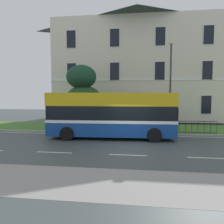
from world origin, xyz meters
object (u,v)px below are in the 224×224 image
(single_decker_bus, at_px, (112,114))
(litter_bin, at_px, (120,123))
(georgian_townhouse, at_px, (138,66))
(evergreen_tree, at_px, (82,102))
(street_lamp_post, at_px, (170,80))

(single_decker_bus, xyz_separation_m, litter_bin, (0.36, 2.71, -1.00))
(georgian_townhouse, xyz_separation_m, evergreen_tree, (-5.01, -8.76, -4.26))
(street_lamp_post, bearing_deg, georgian_townhouse, 104.18)
(street_lamp_post, height_order, litter_bin, street_lamp_post)
(single_decker_bus, height_order, litter_bin, single_decker_bus)
(litter_bin, bearing_deg, street_lamp_post, -3.96)
(litter_bin, bearing_deg, single_decker_bus, -97.56)
(single_decker_bus, bearing_deg, litter_bin, 80.07)
(single_decker_bus, distance_m, street_lamp_post, 5.60)
(evergreen_tree, bearing_deg, litter_bin, -26.28)
(evergreen_tree, xyz_separation_m, single_decker_bus, (3.41, -4.56, -0.69))
(evergreen_tree, distance_m, single_decker_bus, 5.74)
(single_decker_bus, bearing_deg, street_lamp_post, 26.79)
(evergreen_tree, relative_size, street_lamp_post, 0.78)
(georgian_townhouse, distance_m, single_decker_bus, 14.31)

